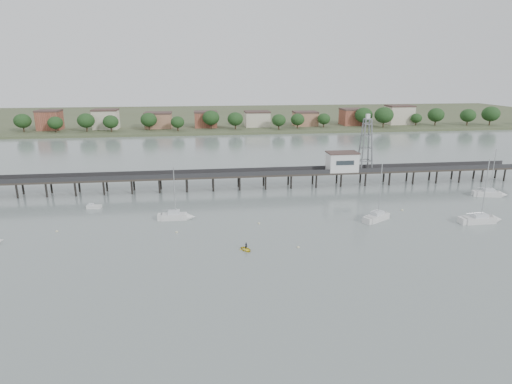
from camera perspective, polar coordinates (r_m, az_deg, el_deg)
ground_plane at (r=60.95m, az=6.54°, el=-14.42°), size 500.00×500.00×0.00m
pier at (r=114.93m, az=-0.57°, el=2.35°), size 150.00×5.00×5.50m
pier_building at (r=119.84m, az=11.41°, el=4.01°), size 8.40×5.40×5.30m
lattice_tower at (r=121.29m, az=14.45°, el=6.09°), size 3.20×3.20×15.50m
sailboat_c at (r=95.38m, az=16.24°, el=-3.12°), size 7.91×6.01×13.01m
sailboat_e at (r=123.58m, az=29.03°, el=-0.22°), size 8.02×4.08×12.78m
sailboat_d at (r=101.68m, az=28.21°, el=-3.25°), size 8.81×2.70×14.43m
sailboat_b at (r=92.94m, az=-10.22°, el=-3.22°), size 7.26×2.33×12.00m
white_tender at (r=105.64m, az=-20.83°, el=-1.84°), size 3.43×1.88×1.26m
yellow_dinghy at (r=76.40m, az=-1.33°, el=-7.78°), size 1.85×1.37×2.57m
dinghy_occupant at (r=76.40m, az=-1.33°, el=-7.78°), size 0.57×1.29×0.30m
mooring_buoys at (r=87.70m, az=4.10°, el=-4.57°), size 91.12×18.26×0.39m
far_shore at (r=292.35m, az=-4.84°, el=9.97°), size 500.00×170.00×10.40m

